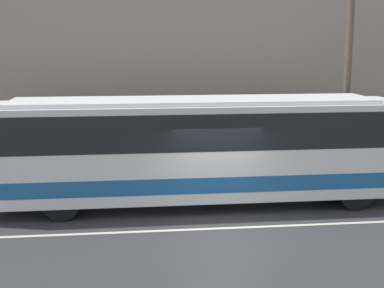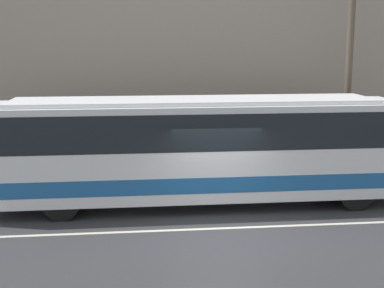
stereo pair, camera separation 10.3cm
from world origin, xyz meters
TOP-DOWN VIEW (x-y plane):
  - ground_plane at (0.00, 0.00)m, footprint 60.00×60.00m
  - sidewalk at (0.00, 5.26)m, footprint 60.00×2.52m
  - building_facade at (0.00, 6.66)m, footprint 60.00×0.35m
  - lane_stripe at (0.00, 0.00)m, footprint 54.00×0.14m
  - transit_bus at (-0.47, 2.23)m, footprint 12.39×2.51m
  - utility_pole_near at (5.14, 4.63)m, footprint 0.23×0.23m

SIDE VIEW (x-z plane):
  - ground_plane at x=0.00m, z-range 0.00..0.00m
  - lane_stripe at x=0.00m, z-range 0.00..0.01m
  - sidewalk at x=0.00m, z-range 0.00..0.15m
  - transit_bus at x=-0.47m, z-range 0.20..3.39m
  - utility_pole_near at x=5.14m, z-range 0.15..6.94m
  - building_facade at x=0.00m, z-range -0.19..10.44m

